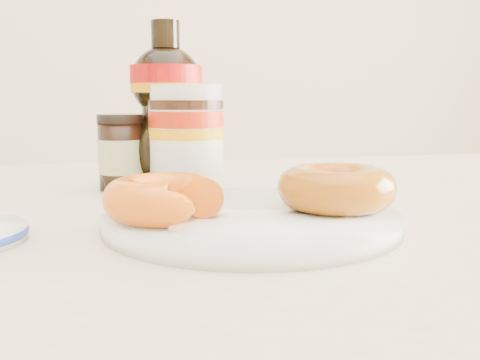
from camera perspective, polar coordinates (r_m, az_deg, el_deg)
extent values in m
cube|color=beige|center=(0.56, -7.34, -5.34)|extent=(1.40, 0.90, 0.04)
cylinder|color=#C6B28C|center=(1.24, 22.76, -16.38)|extent=(0.06, 0.06, 0.71)
cylinder|color=white|center=(0.49, 1.20, -4.14)|extent=(0.27, 0.27, 0.01)
torus|color=white|center=(0.49, 1.20, -4.03)|extent=(0.27, 0.27, 0.01)
torus|color=orange|center=(0.46, -8.12, -1.93)|extent=(0.12, 0.12, 0.04)
torus|color=#905109|center=(0.51, 10.22, -0.79)|extent=(0.14, 0.14, 0.04)
cylinder|color=white|center=(0.68, -5.72, 3.52)|extent=(0.09, 0.09, 0.11)
cylinder|color=#991705|center=(0.67, -5.77, 6.50)|extent=(0.09, 0.09, 0.02)
cylinder|color=#D89905|center=(0.67, -5.74, 5.01)|extent=(0.09, 0.09, 0.01)
cylinder|color=black|center=(0.67, -5.79, 8.00)|extent=(0.09, 0.09, 0.01)
cylinder|color=white|center=(0.67, -5.81, 9.12)|extent=(0.09, 0.09, 0.02)
cylinder|color=black|center=(0.70, -12.47, 2.51)|extent=(0.06, 0.06, 0.09)
cylinder|color=beige|center=(0.70, -12.47, 2.51)|extent=(0.06, 0.06, 0.04)
cylinder|color=black|center=(0.69, -12.60, 6.41)|extent=(0.06, 0.06, 0.01)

